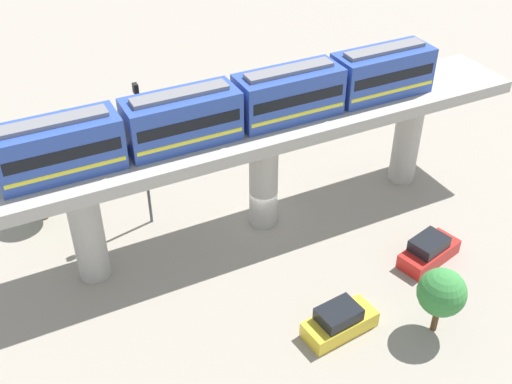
% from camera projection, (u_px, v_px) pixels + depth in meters
% --- Properties ---
extents(ground_plane, '(120.00, 120.00, 0.00)m').
position_uv_depth(ground_plane, '(263.00, 221.00, 42.97)').
color(ground_plane, gray).
extents(viaduct, '(5.20, 35.80, 7.74)m').
position_uv_depth(viaduct, '(264.00, 146.00, 39.44)').
color(viaduct, '#A8A59E').
rests_on(viaduct, ground).
extents(train, '(2.64, 27.45, 3.24)m').
position_uv_depth(train, '(237.00, 106.00, 36.91)').
color(train, '#2D4CA5').
rests_on(train, viaduct).
extents(parked_car_red, '(2.78, 4.51, 1.76)m').
position_uv_depth(parked_car_red, '(429.00, 251.00, 39.30)').
color(parked_car_red, red).
rests_on(parked_car_red, ground).
extents(parked_car_yellow, '(2.24, 4.37, 1.76)m').
position_uv_depth(parked_car_yellow, '(339.00, 321.00, 34.52)').
color(parked_car_yellow, yellow).
rests_on(parked_car_yellow, ground).
extents(tree_near_viaduct, '(2.72, 2.72, 4.50)m').
position_uv_depth(tree_near_viaduct, '(37.00, 181.00, 41.43)').
color(tree_near_viaduct, brown).
rests_on(tree_near_viaduct, ground).
extents(tree_mid_lot, '(2.66, 2.66, 4.17)m').
position_uv_depth(tree_mid_lot, '(442.00, 293.00, 33.43)').
color(tree_mid_lot, brown).
rests_on(tree_mid_lot, ground).
extents(tree_far_corner, '(2.46, 2.46, 4.44)m').
position_uv_depth(tree_far_corner, '(67.00, 126.00, 47.29)').
color(tree_far_corner, brown).
rests_on(tree_far_corner, ground).
extents(signal_post, '(0.44, 0.28, 10.34)m').
position_uv_depth(signal_post, '(143.00, 151.00, 39.63)').
color(signal_post, '#4C4C51').
rests_on(signal_post, ground).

